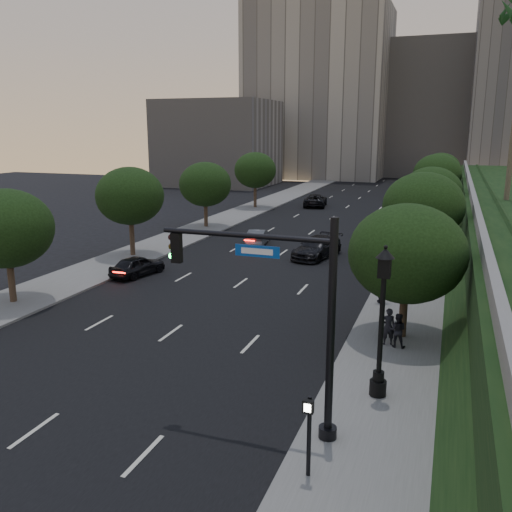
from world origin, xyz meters
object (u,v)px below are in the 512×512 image
at_px(sedan_far_right, 377,226).
at_px(traffic_signal_mast, 295,325).
at_px(sedan_near_left, 137,266).
at_px(street_lamp, 381,329).
at_px(pedestrian_c, 383,286).
at_px(sedan_far_left, 315,200).
at_px(pedestrian_a, 388,326).
at_px(pedestrian_b, 397,330).
at_px(sedan_mid_left, 258,237).
at_px(sedan_near_right, 317,247).

bearing_deg(sedan_far_right, traffic_signal_mast, -70.36).
bearing_deg(sedan_near_left, sedan_far_right, -111.09).
distance_m(street_lamp, pedestrian_c, 10.89).
relative_size(traffic_signal_mast, pedestrian_c, 3.68).
height_order(street_lamp, sedan_far_left, street_lamp).
bearing_deg(traffic_signal_mast, sedan_near_left, 135.10).
xyz_separation_m(pedestrian_a, pedestrian_c, (-0.96, 5.86, 0.12)).
distance_m(sedan_far_right, pedestrian_b, 26.57).
height_order(traffic_signal_mast, street_lamp, traffic_signal_mast).
distance_m(sedan_near_left, pedestrian_a, 18.06).
xyz_separation_m(sedan_mid_left, pedestrian_b, (13.07, -18.68, 0.25)).
bearing_deg(sedan_mid_left, pedestrian_b, 116.27).
distance_m(sedan_mid_left, pedestrian_a, 22.46).
distance_m(sedan_mid_left, pedestrian_c, 17.26).
bearing_deg(sedan_near_right, sedan_far_right, 86.10).
relative_size(sedan_near_left, sedan_far_left, 0.73).
distance_m(street_lamp, sedan_near_right, 21.83).
xyz_separation_m(sedan_near_left, pedestrian_b, (17.20, -6.77, 0.23)).
xyz_separation_m(traffic_signal_mast, pedestrian_c, (1.00, 14.00, -2.57)).
height_order(sedan_near_right, pedestrian_c, pedestrian_c).
height_order(traffic_signal_mast, sedan_near_left, traffic_signal_mast).
relative_size(street_lamp, pedestrian_c, 2.95).
relative_size(traffic_signal_mast, sedan_near_left, 1.74).
bearing_deg(sedan_near_left, pedestrian_b, 170.95).
bearing_deg(sedan_far_left, street_lamp, 98.06).
relative_size(traffic_signal_mast, sedan_far_right, 1.50).
bearing_deg(pedestrian_c, sedan_near_right, -80.37).
height_order(traffic_signal_mast, pedestrian_c, traffic_signal_mast).
bearing_deg(pedestrian_a, sedan_far_left, -91.20).
height_order(pedestrian_a, pedestrian_b, pedestrian_a).
distance_m(sedan_far_right, pedestrian_a, 26.38).
height_order(sedan_mid_left, sedan_near_right, sedan_near_right).
bearing_deg(sedan_mid_left, sedan_near_left, 62.16).
relative_size(sedan_near_right, pedestrian_c, 2.80).
height_order(traffic_signal_mast, sedan_far_left, traffic_signal_mast).
bearing_deg(sedan_near_right, sedan_far_left, 116.48).
bearing_deg(sedan_far_left, sedan_near_left, 76.62).
bearing_deg(sedan_mid_left, sedan_near_right, 144.46).
bearing_deg(sedan_far_right, sedan_near_left, -107.14).
bearing_deg(sedan_far_left, sedan_near_right, 95.70).
distance_m(pedestrian_a, pedestrian_b, 0.44).
xyz_separation_m(sedan_far_right, pedestrian_c, (2.95, -20.23, 0.31)).
bearing_deg(pedestrian_a, sedan_near_left, -40.60).
xyz_separation_m(traffic_signal_mast, sedan_near_right, (-5.02, 23.82, -2.90)).
bearing_deg(street_lamp, pedestrian_b, 87.69).
relative_size(sedan_mid_left, pedestrian_c, 2.10).
bearing_deg(traffic_signal_mast, sedan_mid_left, 111.86).
relative_size(sedan_near_left, sedan_near_right, 0.75).
distance_m(sedan_far_left, pedestrian_a, 44.45).
bearing_deg(traffic_signal_mast, sedan_far_right, 93.27).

